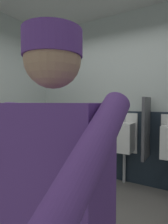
# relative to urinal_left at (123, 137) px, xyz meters

# --- Properties ---
(wall_back) EXTENTS (4.21, 0.12, 2.79)m
(wall_back) POSITION_rel_urinal_left_xyz_m (0.04, 0.22, 0.62)
(wall_back) COLOR silver
(wall_back) RESTS_ON ground_plane
(wainscot_band_back) EXTENTS (3.61, 0.03, 1.18)m
(wainscot_band_back) POSITION_rel_urinal_left_xyz_m (0.04, 0.14, -0.19)
(wainscot_band_back) COLOR #19232D
(wainscot_band_back) RESTS_ON ground_plane
(urinal_left) EXTENTS (0.40, 0.34, 1.24)m
(urinal_left) POSITION_rel_urinal_left_xyz_m (0.00, 0.00, 0.00)
(urinal_left) COLOR white
(urinal_left) RESTS_ON ground_plane
(privacy_divider_panel) EXTENTS (0.04, 0.40, 0.90)m
(privacy_divider_panel) POSITION_rel_urinal_left_xyz_m (0.38, -0.07, 0.17)
(privacy_divider_panel) COLOR #4C4C51
(person) EXTENTS (0.70, 0.60, 1.62)m
(person) POSITION_rel_urinal_left_xyz_m (0.45, -2.23, 0.19)
(person) COLOR #2D3342
(person) RESTS_ON ground_plane
(trash_bin) EXTENTS (0.30, 0.30, 0.73)m
(trash_bin) POSITION_rel_urinal_left_xyz_m (-1.46, -0.31, -0.41)
(trash_bin) COLOR #38383D
(trash_bin) RESTS_ON ground_plane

